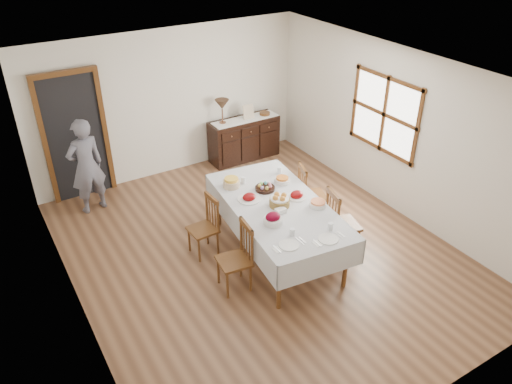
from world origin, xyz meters
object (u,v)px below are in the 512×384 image
dining_table (277,210)px  chair_right_far (309,193)px  chair_left_near (237,256)px  chair_right_near (340,222)px  person (86,163)px  chair_left_far (205,225)px  sideboard (244,139)px  table_lamp (222,105)px

dining_table → chair_right_far: chair_right_far is taller
dining_table → chair_left_near: size_ratio=2.65×
chair_right_near → person: 4.02m
chair_left_far → sideboard: 3.05m
chair_left_far → sideboard: chair_left_far is taller
sideboard → chair_right_far: bearing=-95.5°
chair_left_far → table_lamp: table_lamp is taller
chair_left_near → chair_left_far: 0.88m
chair_right_near → chair_right_far: (0.13, 0.89, -0.02)m
person → table_lamp: bearing=176.4°
person → sideboard: bearing=174.7°
chair_left_near → sideboard: bearing=155.0°
chair_left_far → chair_right_far: chair_right_far is taller
chair_right_far → chair_left_far: bearing=105.2°
sideboard → table_lamp: table_lamp is taller
dining_table → sideboard: 3.10m
chair_right_near → sideboard: (0.36, 3.30, -0.10)m
chair_left_far → chair_right_near: bearing=56.1°
chair_left_far → dining_table: bearing=54.4°
dining_table → person: person is taller
chair_left_near → chair_right_far: bearing=121.0°
chair_right_near → person: bearing=55.9°
chair_right_far → chair_right_near: bearing=-170.1°
chair_right_far → table_lamp: 2.55m
sideboard → dining_table: bearing=-111.6°
chair_left_near → chair_right_far: size_ratio=0.99×
chair_left_near → chair_left_far: size_ratio=1.07×
chair_left_far → chair_right_far: size_ratio=0.93×
chair_left_near → chair_right_near: 1.60m
chair_right_near → chair_right_far: bearing=5.4°
sideboard → person: (-3.05, -0.33, 0.43)m
dining_table → sideboard: size_ratio=1.86×
dining_table → sideboard: (1.14, 2.86, -0.32)m
chair_left_near → person: 3.10m
chair_left_near → person: person is taller
chair_right_far → person: bearing=71.8°
chair_left_far → chair_right_near: size_ratio=0.88×
chair_left_far → chair_right_near: (1.61, -0.98, 0.06)m
sideboard → table_lamp: bearing=175.6°
dining_table → chair_right_far: bearing=33.1°
dining_table → chair_left_far: (-0.84, 0.55, -0.28)m
dining_table → chair_right_far: (0.90, 0.45, -0.24)m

